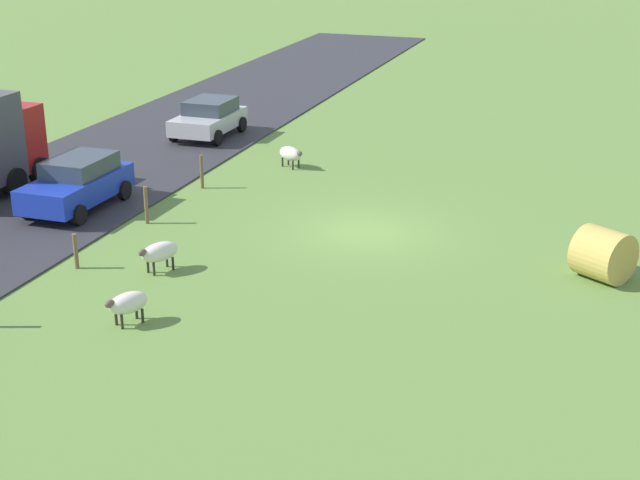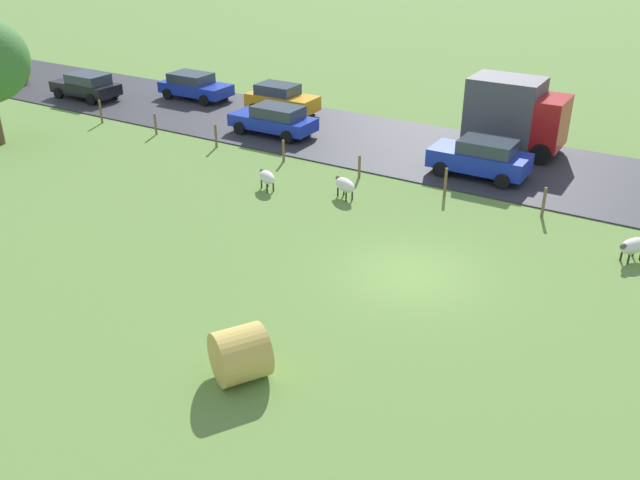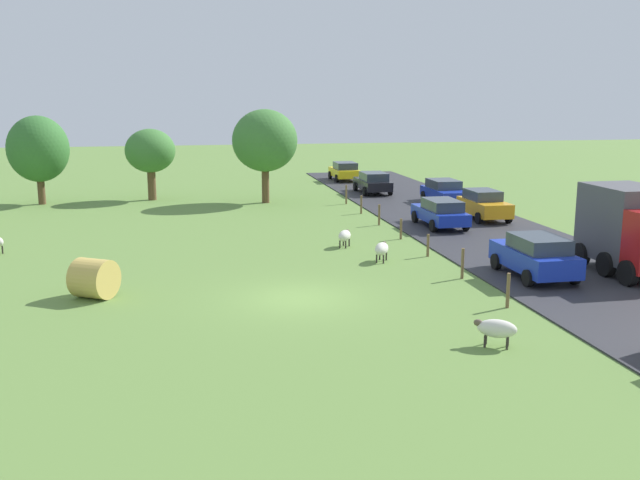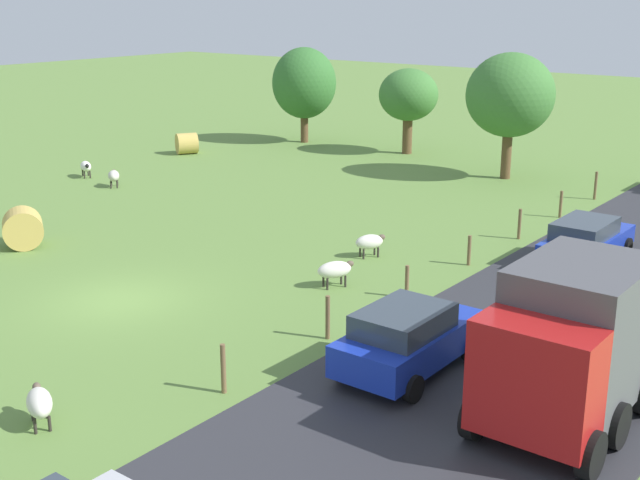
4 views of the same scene
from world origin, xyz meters
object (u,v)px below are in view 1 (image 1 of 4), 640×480
Objects in this scene: car_4 at (209,117)px; hay_bale_1 at (603,254)px; sheep_0 at (159,252)px; sheep_1 at (291,154)px; sheep_4 at (128,303)px; car_0 at (77,183)px.

hay_bale_1 is at bearing 147.47° from car_4.
sheep_1 is (0.27, -10.81, -0.03)m from sheep_0.
car_4 is at bearing -69.72° from sheep_0.
sheep_1 is 14.07m from sheep_4.
hay_bale_1 is at bearing -147.96° from sheep_4.
sheep_1 is 5.88m from car_4.
sheep_4 is at bearing 129.94° from car_0.
car_0 reaches higher than sheep_4.
sheep_4 is 0.30× the size of car_4.
sheep_1 is at bearing -124.75° from car_0.
sheep_1 is at bearing -85.32° from sheep_4.
sheep_0 is 1.02× the size of sheep_1.
sheep_0 is 6.40m from car_0.
sheep_0 is at bearing -74.64° from sheep_4.
hay_bale_1 reaches higher than sheep_4.
car_4 is at bearing -89.34° from car_0.
car_4 is (0.12, -10.13, -0.06)m from car_0.
sheep_0 is 14.95m from car_4.
car_4 is (6.06, -17.24, 0.32)m from sheep_4.
car_4 reaches higher than sheep_1.
car_0 is at bearing -37.52° from sheep_0.
sheep_4 is at bearing 109.38° from car_4.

